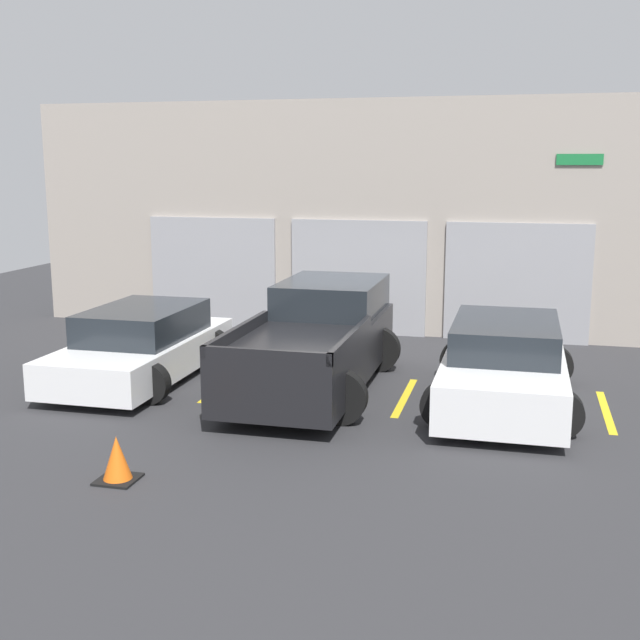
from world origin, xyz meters
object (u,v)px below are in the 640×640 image
Objects in this scene: sedan_white at (504,365)px; sedan_side at (142,345)px; traffic_cone at (117,460)px; pickup_truck at (317,341)px.

sedan_side is at bearing 179.97° from sedan_white.
sedan_side is at bearing 112.76° from traffic_cone.
sedan_white is 8.07× the size of traffic_cone.
sedan_side is (-3.07, -0.23, -0.20)m from pickup_truck.
pickup_truck is 3.08m from sedan_white.
pickup_truck is 9.11× the size of traffic_cone.
pickup_truck is at bearing 4.33° from sedan_side.
pickup_truck reaches higher than sedan_white.
pickup_truck is 3.08m from sedan_side.
pickup_truck is 4.73m from traffic_cone.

